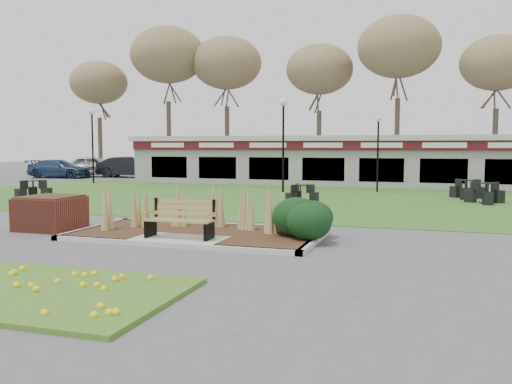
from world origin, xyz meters
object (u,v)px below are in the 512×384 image
(lamp_post_mid_right, at_px, (283,124))
(lamp_post_far_left, at_px, (92,129))
(car_black, at_px, (128,167))
(car_blue, at_px, (59,169))
(bistro_set_c, at_px, (467,192))
(park_bench, at_px, (181,219))
(brick_planter, at_px, (50,213))
(bistro_set_a, at_px, (33,193))
(bistro_set_b, at_px, (301,197))
(food_pavilion, at_px, (328,160))
(car_silver, at_px, (94,166))
(lamp_post_far_right, at_px, (378,136))
(bistro_set_d, at_px, (485,196))

(lamp_post_mid_right, xyz_separation_m, lamp_post_far_left, (-12.73, 2.44, -0.07))
(car_black, xyz_separation_m, car_blue, (-4.43, -2.00, -0.09))
(bistro_set_c, bearing_deg, car_blue, 165.05)
(park_bench, distance_m, car_black, 27.34)
(brick_planter, relative_size, bistro_set_a, 1.00)
(bistro_set_b, bearing_deg, brick_planter, -121.11)
(lamp_post_mid_right, height_order, bistro_set_a, lamp_post_mid_right)
(car_blue, bearing_deg, lamp_post_far_left, -131.45)
(bistro_set_a, xyz_separation_m, bistro_set_c, (17.93, 6.11, 0.00))
(food_pavilion, height_order, car_silver, food_pavilion)
(lamp_post_mid_right, xyz_separation_m, lamp_post_far_right, (4.50, 1.37, -0.61))
(bistro_set_c, bearing_deg, lamp_post_far_right, 152.53)
(park_bench, relative_size, bistro_set_b, 1.20)
(bistro_set_d, bearing_deg, car_black, 154.35)
(park_bench, bearing_deg, bistro_set_b, 85.17)
(bistro_set_b, xyz_separation_m, bistro_set_d, (7.09, 2.33, 0.03))
(lamp_post_far_right, distance_m, lamp_post_far_left, 17.27)
(lamp_post_mid_right, xyz_separation_m, bistro_set_d, (9.15, -2.63, -3.10))
(lamp_post_far_left, xyz_separation_m, car_silver, (-4.03, 5.94, -2.54))
(lamp_post_far_right, distance_m, car_silver, 22.48)
(lamp_post_far_left, bearing_deg, car_blue, 144.45)
(bistro_set_a, relative_size, car_black, 0.33)
(lamp_post_far_left, bearing_deg, bistro_set_d, -13.05)
(lamp_post_mid_right, relative_size, bistro_set_c, 3.08)
(brick_planter, distance_m, lamp_post_far_left, 18.88)
(lamp_post_mid_right, height_order, car_silver, lamp_post_mid_right)
(food_pavilion, bearing_deg, car_blue, 176.97)
(lamp_post_far_right, height_order, bistro_set_c, lamp_post_far_right)
(car_black, height_order, car_blue, car_black)
(lamp_post_far_right, bearing_deg, lamp_post_mid_right, -163.05)
(lamp_post_far_left, relative_size, car_blue, 1.01)
(brick_planter, height_order, bistro_set_c, brick_planter)
(food_pavilion, distance_m, bistro_set_a, 16.27)
(park_bench, relative_size, lamp_post_mid_right, 0.37)
(bistro_set_a, bearing_deg, bistro_set_b, 9.38)
(bistro_set_d, xyz_separation_m, car_black, (-23.05, 11.07, 0.45))
(bistro_set_b, distance_m, car_black, 20.84)
(car_silver, bearing_deg, food_pavilion, -121.02)
(brick_planter, relative_size, lamp_post_far_right, 0.39)
(brick_planter, relative_size, lamp_post_far_left, 0.33)
(bistro_set_b, distance_m, car_blue, 23.36)
(brick_planter, distance_m, car_blue, 25.12)
(food_pavilion, height_order, lamp_post_far_right, lamp_post_far_right)
(bistro_set_b, height_order, car_silver, car_silver)
(lamp_post_far_right, bearing_deg, lamp_post_far_left, 176.45)
(bistro_set_a, distance_m, bistro_set_c, 18.94)
(brick_planter, distance_m, food_pavilion, 19.49)
(bistro_set_c, relative_size, car_black, 0.33)
(car_silver, xyz_separation_m, car_blue, (-1.57, -1.94, -0.13))
(car_blue, bearing_deg, lamp_post_far_right, -108.42)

